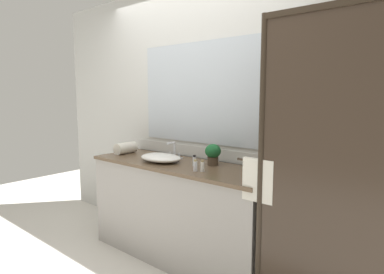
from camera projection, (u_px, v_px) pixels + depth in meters
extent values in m
plane|color=silver|center=(180.00, 257.00, 3.01)|extent=(8.00, 8.00, 0.00)
cube|color=silver|center=(203.00, 117.00, 3.11)|extent=(4.40, 0.05, 2.60)
cube|color=silver|center=(201.00, 152.00, 3.13)|extent=(1.80, 0.01, 0.11)
cube|color=silver|center=(201.00, 93.00, 3.06)|extent=(1.46, 0.01, 0.96)
cube|color=#9E9993|center=(180.00, 212.00, 2.97)|extent=(1.80, 0.56, 0.87)
cube|color=brown|center=(179.00, 165.00, 2.90)|extent=(1.80, 0.58, 0.03)
cylinder|color=#2D2319|center=(261.00, 174.00, 2.08)|extent=(0.04, 0.04, 2.00)
cube|color=#2D2319|center=(355.00, 1.00, 1.64)|extent=(1.00, 0.04, 0.04)
cube|color=#382B21|center=(343.00, 188.00, 1.76)|extent=(0.96, 0.01, 1.96)
cube|color=#382B21|center=(280.00, 167.00, 2.30)|extent=(0.01, 0.57, 1.96)
cylinder|color=#2D2319|center=(259.00, 162.00, 2.09)|extent=(0.32, 0.02, 0.02)
cube|color=silver|center=(258.00, 180.00, 2.10)|extent=(0.22, 0.04, 0.29)
ellipsoid|color=white|center=(161.00, 158.00, 2.97)|extent=(0.42, 0.30, 0.07)
cube|color=silver|center=(174.00, 158.00, 3.12)|extent=(0.17, 0.04, 0.02)
cylinder|color=silver|center=(174.00, 150.00, 3.11)|extent=(0.02, 0.02, 0.14)
cylinder|color=silver|center=(171.00, 143.00, 3.06)|extent=(0.02, 0.10, 0.02)
cylinder|color=silver|center=(170.00, 154.00, 3.15)|extent=(0.02, 0.02, 0.04)
cylinder|color=silver|center=(179.00, 155.00, 3.07)|extent=(0.02, 0.02, 0.04)
cylinder|color=#473828|center=(213.00, 161.00, 2.81)|extent=(0.10, 0.10, 0.07)
ellipsoid|color=#1D5D2F|center=(213.00, 151.00, 2.80)|extent=(0.14, 0.14, 0.12)
cube|color=silver|center=(255.00, 173.00, 2.50)|extent=(0.10, 0.07, 0.01)
ellipsoid|color=beige|center=(256.00, 171.00, 2.50)|extent=(0.07, 0.04, 0.02)
cylinder|color=white|center=(202.00, 167.00, 2.58)|extent=(0.03, 0.03, 0.08)
cylinder|color=#9E895B|center=(202.00, 161.00, 2.57)|extent=(0.02, 0.02, 0.01)
cylinder|color=silver|center=(194.00, 161.00, 2.78)|extent=(0.03, 0.03, 0.08)
cylinder|color=black|center=(194.00, 156.00, 2.77)|extent=(0.02, 0.02, 0.02)
cylinder|color=silver|center=(195.00, 166.00, 2.59)|extent=(0.03, 0.03, 0.08)
cylinder|color=#9E895B|center=(195.00, 160.00, 2.58)|extent=(0.03, 0.03, 0.02)
cylinder|color=silver|center=(126.00, 148.00, 3.38)|extent=(0.13, 0.24, 0.12)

